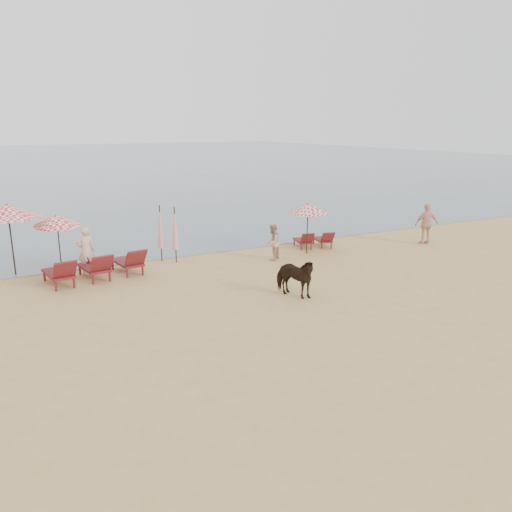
# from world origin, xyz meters

# --- Properties ---
(ground) EXTENTS (120.00, 120.00, 0.00)m
(ground) POSITION_xyz_m (0.00, 0.00, 0.00)
(ground) COLOR tan
(ground) RESTS_ON ground
(sea) EXTENTS (160.00, 140.00, 0.06)m
(sea) POSITION_xyz_m (0.00, 80.00, 0.00)
(sea) COLOR #51606B
(sea) RESTS_ON ground
(lounger_cluster_left) EXTENTS (3.50, 2.39, 0.71)m
(lounger_cluster_left) POSITION_xyz_m (-4.66, 8.39, 0.50)
(lounger_cluster_left) COLOR maroon
(lounger_cluster_left) RESTS_ON ground
(lounger_cluster_right) EXTENTS (1.84, 1.80, 0.54)m
(lounger_cluster_right) POSITION_xyz_m (4.99, 8.81, 0.38)
(lounger_cluster_right) COLOR maroon
(lounger_cluster_right) RESTS_ON ground
(umbrella_open_left_a) EXTENTS (2.34, 2.34, 2.66)m
(umbrella_open_left_a) POSITION_xyz_m (-7.22, 10.43, 2.39)
(umbrella_open_left_a) COLOR black
(umbrella_open_left_a) RESTS_ON ground
(umbrella_open_left_b) EXTENTS (1.70, 1.74, 2.17)m
(umbrella_open_left_b) POSITION_xyz_m (-5.59, 10.69, 1.88)
(umbrella_open_left_b) COLOR black
(umbrella_open_left_b) RESTS_ON ground
(umbrella_open_right) EXTENTS (1.79, 1.79, 2.19)m
(umbrella_open_right) POSITION_xyz_m (4.12, 8.08, 1.97)
(umbrella_open_right) COLOR black
(umbrella_open_right) RESTS_ON ground
(umbrella_closed_left) EXTENTS (0.28, 0.28, 2.31)m
(umbrella_closed_left) POSITION_xyz_m (-1.82, 9.79, 1.42)
(umbrella_closed_left) COLOR black
(umbrella_closed_left) RESTS_ON ground
(umbrella_closed_right) EXTENTS (0.28, 0.28, 2.27)m
(umbrella_closed_right) POSITION_xyz_m (-1.37, 9.31, 1.40)
(umbrella_closed_right) COLOR black
(umbrella_closed_right) RESTS_ON ground
(cow) EXTENTS (1.30, 1.73, 1.33)m
(cow) POSITION_xyz_m (0.61, 3.54, 0.66)
(cow) COLOR black
(cow) RESTS_ON ground
(beachgoer_left) EXTENTS (0.68, 0.46, 1.80)m
(beachgoer_left) POSITION_xyz_m (-4.83, 9.29, 0.90)
(beachgoer_left) COLOR #DFA88B
(beachgoer_left) RESTS_ON ground
(beachgoer_right_a) EXTENTS (0.92, 0.89, 1.49)m
(beachgoer_right_a) POSITION_xyz_m (2.28, 7.86, 0.75)
(beachgoer_right_a) COLOR tan
(beachgoer_right_a) RESTS_ON ground
(beachgoer_right_b) EXTENTS (1.20, 0.80, 1.90)m
(beachgoer_right_b) POSITION_xyz_m (10.03, 7.01, 0.95)
(beachgoer_right_b) COLOR #DDA18A
(beachgoer_right_b) RESTS_ON ground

